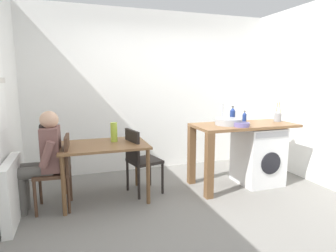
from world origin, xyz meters
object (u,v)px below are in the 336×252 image
(dining_table, at_px, (104,151))
(vase, at_px, (114,132))
(seated_person, at_px, (44,156))
(chair_opposite, at_px, (140,158))
(washing_machine, at_px, (258,155))
(mixing_bowl, at_px, (241,124))
(chair_person_seat, at_px, (59,168))
(bottle_squat_brown, at_px, (244,118))
(utensil_crock, at_px, (278,117))
(bottle_tall_green, at_px, (233,115))

(dining_table, bearing_deg, vase, 33.69)
(dining_table, bearing_deg, seated_person, -172.35)
(chair_opposite, relative_size, washing_machine, 1.05)
(dining_table, distance_m, mixing_bowl, 1.88)
(dining_table, relative_size, chair_person_seat, 1.22)
(chair_person_seat, relative_size, chair_opposite, 1.00)
(bottle_squat_brown, distance_m, vase, 1.91)
(chair_person_seat, xyz_separation_m, chair_opposite, (1.02, 0.14, 0.00))
(chair_opposite, height_order, mixing_bowl, mixing_bowl)
(dining_table, xyz_separation_m, washing_machine, (2.26, -0.13, -0.21))
(chair_person_seat, relative_size, bottle_squat_brown, 4.92)
(chair_person_seat, distance_m, utensil_crock, 3.21)
(bottle_tall_green, distance_m, vase, 1.81)
(chair_opposite, xyz_separation_m, bottle_tall_green, (1.48, 0.09, 0.52))
(washing_machine, bearing_deg, chair_person_seat, 179.40)
(seated_person, relative_size, vase, 4.64)
(chair_person_seat, height_order, utensil_crock, utensil_crock)
(bottle_tall_green, distance_m, bottle_squat_brown, 0.21)
(chair_person_seat, bearing_deg, washing_machine, -87.25)
(washing_machine, xyz_separation_m, utensil_crock, (0.37, 0.05, 0.56))
(chair_opposite, relative_size, vase, 3.48)
(seated_person, relative_size, mixing_bowl, 5.55)
(bottle_squat_brown, bearing_deg, vase, 175.10)
(chair_opposite, distance_m, seated_person, 1.20)
(chair_opposite, relative_size, seated_person, 0.75)
(seated_person, relative_size, bottle_tall_green, 5.06)
(chair_opposite, bearing_deg, seated_person, -97.22)
(bottle_squat_brown, height_order, mixing_bowl, bottle_squat_brown)
(chair_opposite, bearing_deg, bottle_tall_green, 79.98)
(seated_person, height_order, mixing_bowl, seated_person)
(chair_person_seat, xyz_separation_m, utensil_crock, (3.18, 0.02, 0.48))
(dining_table, height_order, mixing_bowl, mixing_bowl)
(chair_opposite, relative_size, utensil_crock, 3.00)
(bottle_tall_green, relative_size, bottle_squat_brown, 1.30)
(bottle_squat_brown, bearing_deg, dining_table, 178.24)
(vase, bearing_deg, bottle_squat_brown, -4.90)
(dining_table, distance_m, bottle_squat_brown, 2.08)
(mixing_bowl, xyz_separation_m, vase, (-1.67, 0.43, -0.08))
(chair_person_seat, distance_m, mixing_bowl, 2.42)
(mixing_bowl, bearing_deg, washing_machine, 24.17)
(seated_person, height_order, vase, seated_person)
(bottle_squat_brown, height_order, vase, bottle_squat_brown)
(utensil_crock, distance_m, vase, 2.49)
(utensil_crock, height_order, vase, utensil_crock)
(dining_table, relative_size, bottle_tall_green, 4.64)
(dining_table, xyz_separation_m, utensil_crock, (2.63, -0.08, 0.35))
(bottle_squat_brown, distance_m, utensil_crock, 0.58)
(mixing_bowl, xyz_separation_m, utensil_crock, (0.81, 0.25, 0.04))
(seated_person, distance_m, vase, 0.90)
(washing_machine, height_order, bottle_tall_green, bottle_tall_green)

